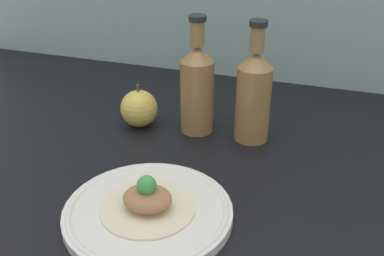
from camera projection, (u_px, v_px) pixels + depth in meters
ground_plane at (181, 176)px, 90.86cm from camera, size 180.00×110.00×4.00cm
plate at (150, 212)px, 75.70cm from camera, size 28.68×28.68×2.06cm
plated_food at (149, 200)px, 74.56cm from camera, size 16.11×16.11×6.46cm
cider_bottle_left at (197, 86)px, 99.19cm from camera, size 7.55×7.55×26.52cm
cider_bottle_right at (254, 94)px, 95.62cm from camera, size 7.55×7.55×26.52cm
apple at (139, 108)px, 104.19cm from camera, size 8.68×8.68×10.34cm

